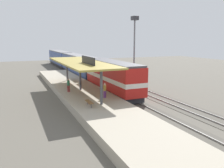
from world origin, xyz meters
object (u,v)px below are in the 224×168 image
at_px(passenger_carriage_rear, 60,58).
at_px(person_walking, 105,90).
at_px(locomotive, 112,77).
at_px(passenger_carriage_front, 78,65).
at_px(person_waiting, 68,85).
at_px(light_mast, 135,35).
at_px(platform_bench, 89,102).

height_order(passenger_carriage_rear, person_walking, passenger_carriage_rear).
distance_m(locomotive, passenger_carriage_front, 18.00).
bearing_deg(person_waiting, light_mast, 30.59).
bearing_deg(locomotive, passenger_carriage_rear, 90.00).
bearing_deg(light_mast, person_waiting, -149.41).
bearing_deg(light_mast, passenger_carriage_front, 127.30).
xyz_separation_m(passenger_carriage_front, light_mast, (7.80, -10.24, 6.08)).
height_order(light_mast, person_waiting, light_mast).
bearing_deg(passenger_carriage_front, locomotive, -90.00).
distance_m(passenger_carriage_rear, light_mast, 32.58).
bearing_deg(light_mast, passenger_carriage_rear, 104.11).
bearing_deg(person_walking, passenger_carriage_front, 82.08).
bearing_deg(person_waiting, locomotive, 5.66).
distance_m(light_mast, person_walking, 18.43).
height_order(platform_bench, person_walking, person_walking).
distance_m(platform_bench, passenger_carriage_rear, 47.24).
bearing_deg(person_waiting, platform_bench, -86.91).
xyz_separation_m(platform_bench, passenger_carriage_rear, (6.00, 46.85, 0.97)).
distance_m(passenger_carriage_front, person_waiting, 19.71).
bearing_deg(passenger_carriage_front, passenger_carriage_rear, 90.00).
xyz_separation_m(platform_bench, person_waiting, (-0.40, 7.41, 0.51)).
xyz_separation_m(locomotive, passenger_carriage_front, (0.00, 18.00, -0.10)).
distance_m(light_mast, person_waiting, 17.75).
height_order(passenger_carriage_front, person_walking, passenger_carriage_front).
xyz_separation_m(locomotive, person_walking, (-3.26, -5.45, -0.56)).
bearing_deg(locomotive, light_mast, 44.85).
bearing_deg(person_waiting, passenger_carriage_rear, 80.78).
xyz_separation_m(locomotive, passenger_carriage_rear, (0.00, 38.80, -0.10)).
height_order(passenger_carriage_front, light_mast, light_mast).
bearing_deg(light_mast, person_walking, -129.95).
bearing_deg(light_mast, locomotive, -135.15).
bearing_deg(person_waiting, passenger_carriage_front, 71.04).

